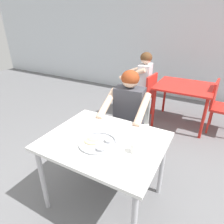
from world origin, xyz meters
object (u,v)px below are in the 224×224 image
Objects in this scene: table_background_red at (184,90)px; chair_red_right at (221,104)px; table_foreground at (104,147)px; chair_foreground at (132,121)px; thali_tray at (98,143)px; chair_red_left at (145,92)px; drinking_cup at (135,147)px; diner_foreground at (126,113)px; patron_background at (140,79)px.

chair_red_right is (0.58, 0.03, -0.14)m from table_background_red.
table_foreground is 0.87m from chair_foreground.
chair_foreground is (-0.08, 0.93, -0.26)m from thali_tray.
chair_red_left is (-0.24, 1.13, -0.01)m from chair_foreground.
drinking_cup is 2.09m from table_background_red.
chair_red_right reaches higher than table_foreground.
chair_red_left is (-0.26, 1.35, -0.23)m from diner_foreground.
chair_red_left is at bearing -19.31° from patron_background.
thali_tray is 0.37× the size of table_background_red.
thali_tray is at bearing -100.53° from table_foreground.
thali_tray reaches higher than table_foreground.
chair_foreground reaches higher than thali_tray.
chair_foreground is 1.57m from chair_red_right.
table_foreground is 0.64m from diner_foreground.
chair_red_left reaches higher than table_foreground.
table_foreground reaches higher than table_background_red.
table_foreground is 2.27m from chair_red_right.
drinking_cup is at bearing -69.36° from patron_background.
chair_red_right is at bearing 1.76° from patron_background.
thali_tray is at bearing -112.89° from chair_red_right.
patron_background is at bearing -178.24° from chair_red_right.
chair_red_right reaches higher than thali_tray.
patron_background is (-0.14, 0.05, 0.23)m from chair_red_left.
thali_tray is 2.36m from chair_red_right.
chair_foreground is at bearing 94.50° from diner_foreground.
chair_red_right is at bearing 74.33° from drinking_cup.
thali_tray is 0.38× the size of chair_foreground.
table_foreground is at bearing -82.93° from diner_foreground.
chair_red_left is at bearing 107.61° from drinking_cup.
chair_red_right is at bearing 67.11° from thali_tray.
table_background_red is at bearing 5.30° from chair_red_left.
diner_foreground is (-0.38, 0.66, -0.08)m from drinking_cup.
thali_tray is 2.11m from chair_red_left.
diner_foreground is at bearing 119.90° from drinking_cup.
thali_tray is at bearing -171.58° from drinking_cup.
thali_tray is at bearing -77.73° from patron_background.
patron_background is (-0.40, 1.40, -0.00)m from diner_foreground.
chair_red_left is 0.27m from patron_background.
chair_red_right reaches higher than table_background_red.
diner_foreground is 1.01× the size of patron_background.
table_background_red is at bearing 0.91° from patron_background.
diner_foreground reaches higher than chair_foreground.
chair_foreground is (-0.10, 0.85, -0.17)m from table_foreground.
patron_background is at bearing 103.14° from table_foreground.
table_background_red is at bearing 70.85° from chair_foreground.
drinking_cup is 0.10× the size of chair_foreground.
thali_tray is 0.40× the size of chair_red_left.
diner_foreground is at bearing 97.07° from table_foreground.
chair_foreground is at bearing -109.15° from table_background_red.
thali_tray is (-0.01, -0.08, 0.09)m from table_foreground.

